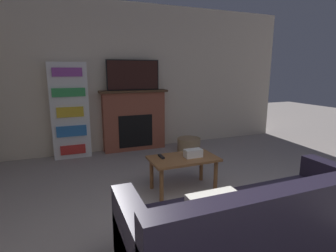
{
  "coord_description": "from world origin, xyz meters",
  "views": [
    {
      "loc": [
        -1.39,
        -0.83,
        1.48
      ],
      "look_at": [
        -0.08,
        2.46,
        0.74
      ],
      "focal_mm": 28.0,
      "sensor_mm": 36.0,
      "label": 1
    }
  ],
  "objects_px": {
    "bookshelf": "(70,111)",
    "storage_basket": "(189,145)",
    "tv": "(133,75)",
    "couch": "(262,231)",
    "coffee_table": "(183,163)",
    "fireplace": "(134,120)"
  },
  "relations": [
    {
      "from": "bookshelf",
      "to": "storage_basket",
      "type": "relative_size",
      "value": 3.78
    },
    {
      "from": "bookshelf",
      "to": "storage_basket",
      "type": "bearing_deg",
      "value": -13.11
    },
    {
      "from": "couch",
      "to": "coffee_table",
      "type": "relative_size",
      "value": 2.54
    },
    {
      "from": "tv",
      "to": "storage_basket",
      "type": "distance_m",
      "value": 1.65
    },
    {
      "from": "bookshelf",
      "to": "storage_basket",
      "type": "xyz_separation_m",
      "value": [
        2.04,
        -0.48,
        -0.69
      ]
    },
    {
      "from": "tv",
      "to": "bookshelf",
      "type": "bearing_deg",
      "value": -179.84
    },
    {
      "from": "fireplace",
      "to": "coffee_table",
      "type": "bearing_deg",
      "value": -86.43
    },
    {
      "from": "coffee_table",
      "to": "storage_basket",
      "type": "relative_size",
      "value": 1.95
    },
    {
      "from": "couch",
      "to": "storage_basket",
      "type": "bearing_deg",
      "value": 74.78
    },
    {
      "from": "fireplace",
      "to": "bookshelf",
      "type": "height_order",
      "value": "bookshelf"
    },
    {
      "from": "couch",
      "to": "bookshelf",
      "type": "distance_m",
      "value": 3.6
    },
    {
      "from": "couch",
      "to": "coffee_table",
      "type": "distance_m",
      "value": 1.4
    },
    {
      "from": "tv",
      "to": "storage_basket",
      "type": "height_order",
      "value": "tv"
    },
    {
      "from": "fireplace",
      "to": "tv",
      "type": "relative_size",
      "value": 1.3
    },
    {
      "from": "tv",
      "to": "bookshelf",
      "type": "relative_size",
      "value": 0.59
    },
    {
      "from": "storage_basket",
      "to": "couch",
      "type": "bearing_deg",
      "value": -105.22
    },
    {
      "from": "fireplace",
      "to": "couch",
      "type": "height_order",
      "value": "fireplace"
    },
    {
      "from": "bookshelf",
      "to": "couch",
      "type": "bearing_deg",
      "value": -69.16
    },
    {
      "from": "fireplace",
      "to": "coffee_table",
      "type": "height_order",
      "value": "fireplace"
    },
    {
      "from": "fireplace",
      "to": "tv",
      "type": "xyz_separation_m",
      "value": [
        -0.0,
        -0.02,
        0.84
      ]
    },
    {
      "from": "fireplace",
      "to": "bookshelf",
      "type": "bearing_deg",
      "value": -178.83
    },
    {
      "from": "tv",
      "to": "coffee_table",
      "type": "xyz_separation_m",
      "value": [
        0.12,
        -1.93,
        -1.05
      ]
    }
  ]
}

